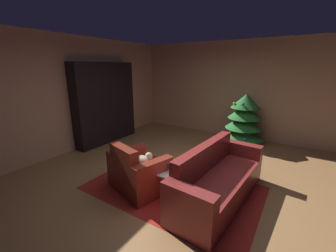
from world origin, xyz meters
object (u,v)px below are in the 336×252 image
at_px(bottle_on_table, 184,163).
at_px(decorated_tree, 244,119).
at_px(armchair_red, 138,173).
at_px(couch_red, 218,181).
at_px(bookshelf_unit, 109,104).
at_px(book_stack_on_table, 174,166).
at_px(coffee_table, 172,170).

height_order(bottle_on_table, decorated_tree, decorated_tree).
bearing_deg(bottle_on_table, armchair_red, -155.56).
bearing_deg(armchair_red, couch_red, 20.57).
xyz_separation_m(bottle_on_table, decorated_tree, (0.22, 2.90, 0.15)).
relative_size(armchair_red, decorated_tree, 0.82).
height_order(bookshelf_unit, book_stack_on_table, bookshelf_unit).
xyz_separation_m(book_stack_on_table, decorated_tree, (0.33, 3.03, 0.18)).
height_order(couch_red, decorated_tree, decorated_tree).
relative_size(bottle_on_table, decorated_tree, 0.17).
xyz_separation_m(armchair_red, couch_red, (1.22, 0.46, -0.00)).
height_order(armchair_red, decorated_tree, decorated_tree).
bearing_deg(bookshelf_unit, bottle_on_table, -21.88).
bearing_deg(book_stack_on_table, bookshelf_unit, 155.21).
bearing_deg(armchair_red, bookshelf_unit, 146.38).
relative_size(coffee_table, book_stack_on_table, 3.04).
distance_m(couch_red, coffee_table, 0.73).
bearing_deg(bottle_on_table, bookshelf_unit, 158.12).
height_order(bookshelf_unit, couch_red, bookshelf_unit).
xyz_separation_m(armchair_red, book_stack_on_table, (0.59, 0.19, 0.19)).
bearing_deg(bookshelf_unit, coffee_table, -24.52).
distance_m(coffee_table, bottle_on_table, 0.23).
bearing_deg(bookshelf_unit, book_stack_on_table, -24.79).
distance_m(couch_red, decorated_tree, 2.80).
bearing_deg(couch_red, book_stack_on_table, -156.92).
relative_size(armchair_red, coffee_table, 1.58).
height_order(couch_red, bottle_on_table, couch_red).
height_order(armchair_red, book_stack_on_table, armchair_red).
bearing_deg(bookshelf_unit, decorated_tree, 27.81).
bearing_deg(book_stack_on_table, coffee_table, 143.92).
distance_m(bottle_on_table, decorated_tree, 2.91).
xyz_separation_m(bookshelf_unit, armchair_red, (2.29, -1.52, -0.72)).
relative_size(bookshelf_unit, book_stack_on_table, 9.26).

